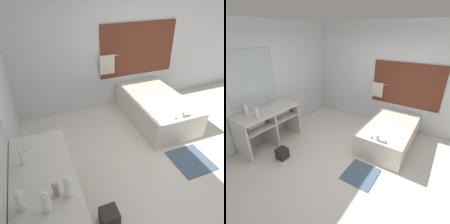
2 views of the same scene
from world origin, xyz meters
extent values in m
plane|color=silver|center=(0.00, 0.00, 0.00)|extent=(16.00, 16.00, 0.00)
cube|color=silver|center=(0.00, 2.23, 1.35)|extent=(7.40, 0.06, 2.70)
cube|color=brown|center=(0.42, 2.19, 1.21)|extent=(1.70, 0.02, 1.10)
cylinder|color=silver|center=(-0.30, 2.16, 1.15)|extent=(0.50, 0.02, 0.02)
cube|color=beige|center=(-0.30, 2.15, 0.98)|extent=(0.32, 0.04, 0.40)
cube|color=silver|center=(-2.23, 0.00, 1.35)|extent=(0.06, 7.40, 2.70)
cube|color=#B2C1CC|center=(-2.19, -0.27, 1.58)|extent=(0.02, 1.10, 1.10)
cube|color=silver|center=(-1.88, -0.27, 0.86)|extent=(0.62, 1.37, 0.05)
cube|color=silver|center=(-1.88, -0.27, 0.61)|extent=(0.59, 1.30, 0.02)
cylinder|color=white|center=(-1.88, -0.06, 0.83)|extent=(0.39, 0.39, 0.10)
cube|color=silver|center=(-1.88, -0.93, 0.42)|extent=(0.57, 0.04, 0.83)
cube|color=silver|center=(-1.88, -0.27, 0.42)|extent=(0.57, 0.04, 0.83)
cube|color=silver|center=(-1.88, 0.40, 0.42)|extent=(0.57, 0.04, 0.83)
cylinder|color=beige|center=(-1.83, -0.61, 0.68)|extent=(0.13, 0.38, 0.13)
cylinder|color=beige|center=(-1.83, 0.08, 0.68)|extent=(0.13, 0.38, 0.13)
cylinder|color=silver|center=(-2.05, -0.06, 0.89)|extent=(0.04, 0.04, 0.02)
cylinder|color=silver|center=(-2.05, -0.06, 0.98)|extent=(0.02, 0.02, 0.16)
cube|color=silver|center=(-2.01, -0.06, 1.05)|extent=(0.07, 0.01, 0.01)
cube|color=silver|center=(0.42, 1.30, 0.26)|extent=(1.00, 1.77, 0.51)
ellipsoid|color=white|center=(0.42, 1.30, 0.36)|extent=(0.72, 1.28, 0.30)
cube|color=silver|center=(0.42, 0.52, 0.57)|extent=(0.04, 0.07, 0.12)
sphere|color=silver|center=(0.28, 0.52, 0.54)|extent=(0.06, 0.06, 0.06)
sphere|color=silver|center=(0.56, 0.52, 0.54)|extent=(0.06, 0.06, 0.06)
cylinder|color=silver|center=(-2.07, -0.60, 0.98)|extent=(0.07, 0.07, 0.20)
cylinder|color=white|center=(-2.07, -0.60, 1.10)|extent=(0.04, 0.04, 0.02)
cylinder|color=silver|center=(-1.68, -0.60, 0.99)|extent=(0.07, 0.07, 0.21)
cylinder|color=white|center=(-1.68, -0.60, 1.10)|extent=(0.04, 0.04, 0.02)
cylinder|color=silver|center=(-1.87, -0.69, 0.99)|extent=(0.07, 0.07, 0.21)
cylinder|color=white|center=(-1.87, -0.69, 1.10)|extent=(0.04, 0.04, 0.02)
cylinder|color=gray|center=(-1.79, -0.56, 0.95)|extent=(0.06, 0.06, 0.14)
cylinder|color=silver|center=(-1.79, -0.56, 1.03)|extent=(0.02, 0.02, 0.03)
cube|color=#2D2823|center=(-1.26, -0.48, 0.12)|extent=(0.21, 0.21, 0.23)
cube|color=slate|center=(0.33, 0.01, 0.01)|extent=(0.58, 0.63, 0.02)
camera|label=1|loc=(-1.79, -1.90, 2.54)|focal=35.00mm
camera|label=2|loc=(1.35, -2.28, 2.48)|focal=28.00mm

